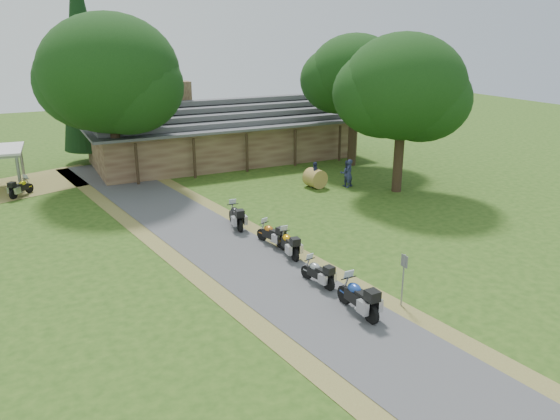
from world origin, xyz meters
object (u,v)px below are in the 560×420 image
motorcycle_row_d (271,233)px  motorcycle_carport_a (21,187)px  hay_bale (315,178)px  motorcycle_row_e (236,215)px  lodge (224,129)px  motorcycle_row_c (288,243)px  motorcycle_row_a (358,295)px  motorcycle_row_b (318,271)px

motorcycle_row_d → motorcycle_carport_a: motorcycle_carport_a is taller
motorcycle_carport_a → hay_bale: (17.55, -6.52, 0.01)m
motorcycle_row_e → motorcycle_carport_a: 15.09m
motorcycle_row_d → motorcycle_row_e: (-0.61, 3.05, 0.07)m
lodge → hay_bale: lodge is taller
hay_bale → lodge: bearing=102.9°
motorcycle_carport_a → motorcycle_row_c: bearing=-103.5°
motorcycle_row_d → motorcycle_row_c: bearing=169.0°
motorcycle_row_c → motorcycle_row_e: bearing=12.8°
motorcycle_row_c → motorcycle_row_a: bearing=-178.3°
hay_bale → motorcycle_row_c: bearing=-126.0°
motorcycle_row_a → motorcycle_carport_a: bearing=23.8°
lodge → motorcycle_row_b: (-4.84, -23.07, -1.86)m
lodge → motorcycle_row_c: 20.42m
motorcycle_row_d → motorcycle_carport_a: size_ratio=1.00×
motorcycle_row_c → motorcycle_row_d: size_ratio=1.04×
motorcycle_row_a → motorcycle_row_d: size_ratio=1.19×
motorcycle_row_c → motorcycle_carport_a: 19.22m
lodge → motorcycle_row_a: bearing=-100.4°
motorcycle_row_b → motorcycle_row_d: size_ratio=0.97×
motorcycle_row_d → hay_bale: size_ratio=1.43×
motorcycle_row_b → motorcycle_row_d: 4.81m
motorcycle_row_a → motorcycle_row_d: 7.53m
motorcycle_row_a → motorcycle_row_e: bearing=1.1°
motorcycle_row_d → hay_bale: bearing=-57.2°
hay_bale → motorcycle_row_b: bearing=-119.6°
motorcycle_row_a → hay_bale: 16.96m
motorcycle_row_e → hay_bale: 9.03m
motorcycle_row_b → motorcycle_row_c: (0.33, 3.23, 0.04)m
lodge → motorcycle_row_d: size_ratio=11.99×
motorcycle_row_c → motorcycle_row_e: motorcycle_row_e is taller
motorcycle_row_e → motorcycle_carport_a: size_ratio=1.12×
motorcycle_row_d → motorcycle_carport_a: 17.85m
motorcycle_row_c → hay_bale: size_ratio=1.49×
motorcycle_row_d → motorcycle_carport_a: bearing=20.6°
motorcycle_row_b → hay_bale: 14.60m
motorcycle_row_a → motorcycle_carport_a: 24.30m
motorcycle_row_d → motorcycle_row_e: bearing=-4.2°
motorcycle_row_a → motorcycle_row_c: motorcycle_row_a is taller
lodge → motorcycle_row_e: 16.18m
motorcycle_row_b → hay_bale: hay_bale is taller
motorcycle_row_a → motorcycle_row_d: motorcycle_row_a is taller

